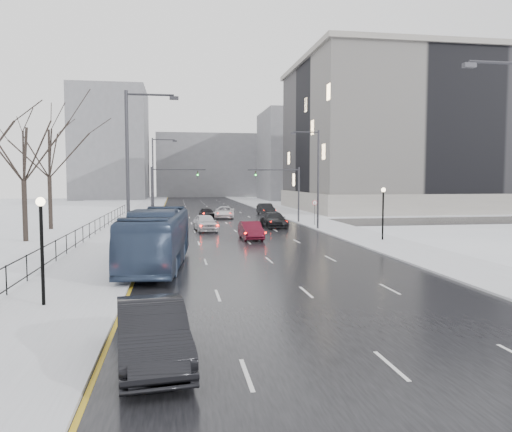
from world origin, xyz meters
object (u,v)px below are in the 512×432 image
lamppost_r_mid (383,206)px  sedan_left_near (152,333)px  sedan_center_near (205,223)px  sedan_right_far (274,220)px  tree_park_d (26,243)px  bus (157,238)px  sedan_right_cross (224,212)px  no_uturn_sign (315,205)px  streetlight_l_far (155,175)px  streetlight_r_mid (316,174)px  tree_park_e (51,230)px  sedan_center_far (207,213)px  lamppost_l (42,235)px  sedan_right_near (251,230)px  sedan_right_distant (266,209)px  mast_signal_left (161,188)px  mast_signal_right (290,188)px  streetlight_l_near (132,170)px

lamppost_r_mid → sedan_left_near: (-17.48, -24.79, -2.04)m
sedan_center_near → sedan_right_far: size_ratio=0.90×
tree_park_d → bus: 17.30m
lamppost_r_mid → sedan_right_far: (-6.50, 13.13, -2.11)m
sedan_center_near → sedan_right_cross: 16.28m
no_uturn_sign → sedan_left_near: no_uturn_sign is taller
streetlight_l_far → no_uturn_sign: size_ratio=3.70×
streetlight_r_mid → bus: size_ratio=0.83×
tree_park_e → sedan_center_far: (16.45, 12.70, 0.73)m
streetlight_r_mid → lamppost_l: 34.04m
sedan_left_near → sedan_center_near: 35.33m
no_uturn_sign → sedan_right_far: size_ratio=0.49×
streetlight_l_far → lamppost_r_mid: 29.30m
sedan_right_near → sedan_right_cross: bearing=88.6°
sedan_left_near → sedan_right_near: bearing=69.1°
sedan_right_distant → mast_signal_left: bearing=-140.5°
tree_park_e → sedan_right_distant: bearing=34.8°
no_uturn_sign → sedan_center_far: size_ratio=0.66×
bus → sedan_center_far: size_ratio=2.98×
lamppost_l → mast_signal_left: bearing=84.2°
mast_signal_right → sedan_center_far: (-9.08, 8.70, -3.37)m
sedan_center_near → streetlight_r_mid: bearing=-7.8°
tree_park_d → bus: tree_park_d is taller
lamppost_l → sedan_right_cross: bearing=75.4°
mast_signal_left → sedan_right_cross: bearing=46.6°
no_uturn_sign → sedan_center_near: (-12.13, -3.63, -1.43)m
streetlight_r_mid → lamppost_l: bearing=-124.4°
sedan_right_near → tree_park_e: bearing=148.2°
tree_park_d → sedan_right_distant: 37.04m
sedan_center_far → bus: bearing=-105.5°
mast_signal_right → no_uturn_sign: 4.77m
streetlight_r_mid → sedan_right_near: streetlight_r_mid is taller
lamppost_r_mid → bus: lamppost_r_mid is taller
streetlight_l_near → sedan_center_far: streetlight_l_near is taller
lamppost_l → sedan_left_near: lamppost_l is taller
lamppost_l → lamppost_r_mid: same height
streetlight_l_far → mast_signal_left: streetlight_l_far is taller
bus → sedan_right_far: (11.37, 22.44, -0.89)m
streetlight_r_mid → sedan_center_far: size_ratio=2.46×
streetlight_l_far → sedan_center_near: streetlight_l_far is taller
lamppost_r_mid → sedan_right_cross: size_ratio=0.79×
streetlight_l_near → streetlight_l_far: 32.00m
streetlight_l_near → mast_signal_right: (15.49, 28.00, -1.51)m
sedan_center_near → sedan_center_far: size_ratio=1.21×
tree_park_e → streetlight_l_far: bearing=38.6°
sedan_right_cross → sedan_center_far: (-2.25, 0.42, -0.06)m
no_uturn_sign → sedan_right_distant: 17.72m
mast_signal_right → streetlight_r_mid: bearing=-84.0°
streetlight_l_far → sedan_right_distant: (15.14, 9.52, -4.77)m
streetlight_l_near → sedan_center_near: streetlight_l_near is taller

